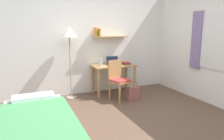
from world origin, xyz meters
The scene contains 11 objects.
ground_plane centered at (0.00, 0.00, 0.00)m, with size 5.28×5.28×0.00m, color brown.
wall_back centered at (0.00, 2.02, 1.30)m, with size 4.40×0.27×2.60m.
wall_right centered at (2.02, 0.01, 1.30)m, with size 0.10×4.40×2.60m.
bed centered at (-1.55, -0.23, 0.24)m, with size 0.95×1.94×0.54m.
desk centered at (0.40, 1.70, 0.58)m, with size 1.05×0.55×0.72m.
desk_chair centered at (0.30, 1.20, 0.49)m, with size 0.50×0.50×0.90m.
standing_lamp centered at (-0.67, 1.71, 1.43)m, with size 0.37×0.37×1.64m.
laptop centered at (0.41, 1.76, 0.77)m, with size 0.33×0.22×0.21m.
water_bottle centered at (0.05, 1.67, 0.82)m, with size 0.06×0.06×0.20m, color silver.
book_stack centered at (0.75, 1.72, 0.74)m, with size 0.18×0.24×0.05m.
handbag centered at (0.62, 1.06, 0.15)m, with size 0.29×0.13×0.44m.
Camera 1 is at (-1.66, -3.01, 1.61)m, focal length 33.74 mm.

